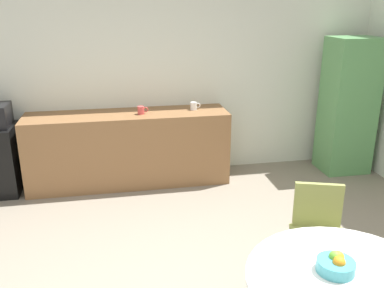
{
  "coord_description": "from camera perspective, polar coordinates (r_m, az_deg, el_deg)",
  "views": [
    {
      "loc": [
        -0.44,
        -2.29,
        2.19
      ],
      "look_at": [
        0.23,
        1.25,
        0.95
      ],
      "focal_mm": 39.1,
      "sensor_mm": 36.0,
      "label": 1
    }
  ],
  "objects": [
    {
      "name": "fruit_bowl",
      "position": [
        2.58,
        19.05,
        -15.25
      ],
      "size": [
        0.21,
        0.21,
        0.11
      ],
      "color": "teal",
      "rests_on": "round_table"
    },
    {
      "name": "wall_back",
      "position": [
        5.39,
        -5.95,
        9.38
      ],
      "size": [
        6.0,
        0.1,
        2.6
      ],
      "primitive_type": "cube",
      "color": "silver",
      "rests_on": "ground_plane"
    },
    {
      "name": "counter_block",
      "position": [
        5.24,
        -8.62,
        -0.62
      ],
      "size": [
        2.45,
        0.6,
        0.9
      ],
      "primitive_type": "cube",
      "color": "brown",
      "rests_on": "ground_plane"
    },
    {
      "name": "mug_white",
      "position": [
        5.22,
        0.25,
        5.22
      ],
      "size": [
        0.13,
        0.08,
        0.09
      ],
      "color": "white",
      "rests_on": "counter_block"
    },
    {
      "name": "mug_green",
      "position": [
        5.05,
        -6.94,
        4.61
      ],
      "size": [
        0.13,
        0.08,
        0.09
      ],
      "color": "#D84C4C",
      "rests_on": "counter_block"
    },
    {
      "name": "chair_olive",
      "position": [
        3.49,
        16.81,
        -10.43
      ],
      "size": [
        0.53,
        0.53,
        0.83
      ],
      "color": "silver",
      "rests_on": "ground_plane"
    },
    {
      "name": "locker_cabinet",
      "position": [
        5.84,
        20.49,
        4.84
      ],
      "size": [
        0.6,
        0.5,
        1.76
      ],
      "primitive_type": "cube",
      "color": "#599959",
      "rests_on": "ground_plane"
    }
  ]
}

